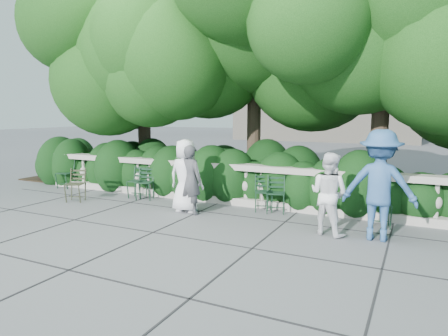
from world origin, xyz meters
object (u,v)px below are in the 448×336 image
at_px(person_woman_grey, 191,180).
at_px(person_businessman, 186,176).
at_px(chair_a, 63,189).
at_px(chair_f, 380,229).
at_px(chair_d, 264,213).
at_px(chair_e, 275,214).
at_px(person_casual_man, 329,194).
at_px(chair_b, 135,199).
at_px(person_older_blue, 380,185).
at_px(chair_c, 143,201).
at_px(chair_weathered, 73,203).

bearing_deg(person_woman_grey, person_businessman, -12.73).
height_order(chair_a, chair_f, same).
distance_m(chair_a, chair_d, 6.29).
bearing_deg(person_businessman, chair_d, -159.82).
relative_size(chair_a, person_businessman, 0.51).
distance_m(chair_f, person_woman_grey, 3.99).
relative_size(chair_d, chair_e, 1.00).
xyz_separation_m(chair_d, person_woman_grey, (-1.41, -0.78, 0.76)).
bearing_deg(person_casual_man, person_woman_grey, 14.72).
distance_m(chair_f, person_casual_man, 1.36).
relative_size(chair_b, chair_f, 1.00).
relative_size(person_woman_grey, person_older_blue, 0.79).
bearing_deg(person_businessman, chair_f, -175.90).
xyz_separation_m(chair_d, person_older_blue, (2.46, -0.88, 0.97)).
xyz_separation_m(chair_d, person_businessman, (-1.62, -0.67, 0.82)).
distance_m(chair_f, person_businessman, 4.18).
xyz_separation_m(chair_c, person_businessman, (1.57, -0.46, 0.82)).
xyz_separation_m(chair_weathered, person_woman_grey, (3.19, 0.37, 0.76)).
height_order(person_woman_grey, person_casual_man, person_woman_grey).
bearing_deg(chair_d, chair_c, 161.73).
bearing_deg(chair_e, chair_c, 166.09).
relative_size(chair_a, chair_weathered, 1.00).
height_order(person_businessman, person_woman_grey, person_businessman).
xyz_separation_m(person_businessman, person_woman_grey, (0.21, -0.11, -0.06)).
bearing_deg(chair_d, person_businessman, -179.46).
xyz_separation_m(chair_c, person_older_blue, (5.65, -0.67, 0.97)).
bearing_deg(chair_e, chair_f, -21.35).
bearing_deg(chair_weathered, person_casual_man, -19.88).
relative_size(chair_c, chair_f, 1.00).
bearing_deg(chair_f, person_older_blue, -99.67).
bearing_deg(chair_b, person_woman_grey, -23.44).
relative_size(chair_a, person_woman_grey, 0.55).
height_order(chair_a, person_casual_man, person_casual_man).
bearing_deg(chair_a, chair_b, -10.15).
height_order(chair_e, person_casual_man, person_casual_man).
distance_m(chair_c, chair_weathered, 1.70).
xyz_separation_m(chair_a, person_woman_grey, (4.88, -0.81, 0.76)).
distance_m(chair_d, chair_f, 2.47).
distance_m(chair_c, person_older_blue, 5.77).
height_order(person_businessman, person_casual_man, person_businessman).
height_order(chair_d, chair_weathered, same).
bearing_deg(chair_a, chair_f, -8.31).
height_order(chair_e, chair_f, same).
xyz_separation_m(chair_weathered, person_businessman, (2.98, 0.49, 0.82)).
height_order(chair_c, person_casual_man, person_casual_man).
bearing_deg(person_older_blue, chair_c, -8.17).
bearing_deg(chair_c, chair_d, -15.62).
distance_m(chair_b, person_older_blue, 6.10).
height_order(chair_c, chair_e, same).
relative_size(chair_e, person_casual_man, 0.55).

